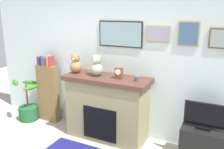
% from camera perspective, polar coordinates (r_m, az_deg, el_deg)
% --- Properties ---
extents(back_wall, '(5.20, 0.15, 2.60)m').
position_cam_1_polar(back_wall, '(4.53, -0.80, 2.87)').
color(back_wall, silver).
rests_on(back_wall, ground_plane).
extents(fireplace, '(1.51, 0.63, 1.13)m').
position_cam_1_polar(fireplace, '(4.39, -1.11, -7.57)').
color(fireplace, '#887F57').
rests_on(fireplace, ground_plane).
extents(bookshelf, '(0.44, 0.16, 1.38)m').
position_cam_1_polar(bookshelf, '(5.19, -14.62, -3.70)').
color(bookshelf, brown).
rests_on(bookshelf, ground_plane).
extents(potted_plant, '(0.56, 0.58, 0.88)m').
position_cam_1_polar(potted_plant, '(5.45, -18.90, -7.41)').
color(potted_plant, '#1E592D').
rests_on(potted_plant, ground_plane).
extents(tv_stand, '(0.63, 0.40, 0.54)m').
position_cam_1_polar(tv_stand, '(4.11, 20.15, -15.02)').
color(tv_stand, black).
rests_on(tv_stand, ground_plane).
extents(television, '(0.60, 0.14, 0.41)m').
position_cam_1_polar(television, '(3.90, 20.78, -9.10)').
color(television, black).
rests_on(television, tv_stand).
extents(candle_jar, '(0.08, 0.08, 0.08)m').
position_cam_1_polar(candle_jar, '(3.96, 5.86, -0.95)').
color(candle_jar, '#4C517A').
rests_on(candle_jar, fireplace).
extents(mantel_clock, '(0.12, 0.09, 0.19)m').
position_cam_1_polar(mantel_clock, '(4.06, 1.62, 0.33)').
color(mantel_clock, brown).
rests_on(mantel_clock, fireplace).
extents(teddy_bear_grey, '(0.22, 0.22, 0.35)m').
position_cam_1_polar(teddy_bear_grey, '(4.46, -8.40, 2.37)').
color(teddy_bear_grey, olive).
rests_on(teddy_bear_grey, fireplace).
extents(teddy_bear_cream, '(0.22, 0.22, 0.36)m').
position_cam_1_polar(teddy_bear_cream, '(4.24, -3.58, 1.87)').
color(teddy_bear_cream, '#949E85').
rests_on(teddy_bear_cream, fireplace).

